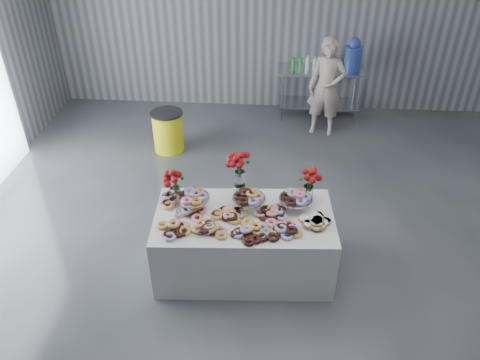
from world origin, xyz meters
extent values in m
plane|color=#33363A|center=(0.00, 0.00, 0.00)|extent=(9.00, 9.00, 0.00)
cube|color=silver|center=(-0.30, 0.16, 0.38)|extent=(1.96, 1.11, 0.75)
cube|color=silver|center=(0.78, 4.10, 0.88)|extent=(1.50, 0.60, 0.04)
cube|color=silver|center=(0.78, 4.10, 0.25)|extent=(1.40, 0.55, 0.03)
cylinder|color=silver|center=(0.13, 3.85, 0.43)|extent=(0.04, 0.04, 0.86)
cylinder|color=silver|center=(1.43, 3.85, 0.43)|extent=(0.04, 0.04, 0.86)
cylinder|color=silver|center=(0.13, 4.35, 0.43)|extent=(0.04, 0.04, 0.86)
cylinder|color=silver|center=(1.43, 4.35, 0.43)|extent=(0.04, 0.04, 0.86)
cylinder|color=silver|center=(-0.86, 0.28, 0.81)|extent=(0.06, 0.06, 0.12)
cylinder|color=silver|center=(-0.86, 0.28, 0.88)|extent=(0.36, 0.36, 0.01)
cylinder|color=silver|center=(-0.26, 0.31, 0.81)|extent=(0.06, 0.06, 0.12)
cylinder|color=silver|center=(-0.26, 0.31, 0.88)|extent=(0.36, 0.36, 0.01)
cylinder|color=silver|center=(0.24, 0.34, 0.81)|extent=(0.06, 0.06, 0.12)
cylinder|color=silver|center=(0.24, 0.34, 0.88)|extent=(0.36, 0.36, 0.01)
cylinder|color=white|center=(-1.06, 0.36, 0.84)|extent=(0.11, 0.11, 0.18)
cylinder|color=#1E5919|center=(-1.06, 0.36, 0.97)|extent=(0.04, 0.04, 0.18)
cylinder|color=white|center=(0.38, 0.50, 0.84)|extent=(0.11, 0.11, 0.18)
cylinder|color=#1E5919|center=(0.38, 0.50, 0.97)|extent=(0.04, 0.04, 0.18)
cylinder|color=silver|center=(-0.37, 0.50, 0.82)|extent=(0.14, 0.14, 0.15)
cylinder|color=white|center=(-0.37, 0.50, 0.99)|extent=(0.11, 0.11, 0.18)
cylinder|color=#1E5919|center=(-0.37, 0.50, 1.12)|extent=(0.04, 0.04, 0.18)
cylinder|color=blue|center=(1.28, 4.10, 1.10)|extent=(0.28, 0.28, 0.40)
sphere|color=blue|center=(1.28, 4.10, 1.36)|extent=(0.20, 0.20, 0.20)
imported|color=#CC8C93|center=(0.82, 3.51, 0.81)|extent=(0.66, 0.50, 1.62)
cylinder|color=yellow|center=(-1.67, 2.72, 0.32)|extent=(0.47, 0.47, 0.63)
cylinder|color=black|center=(-1.67, 2.72, 0.64)|extent=(0.51, 0.51, 0.02)
camera|label=1|loc=(-0.06, -3.70, 3.85)|focal=35.00mm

